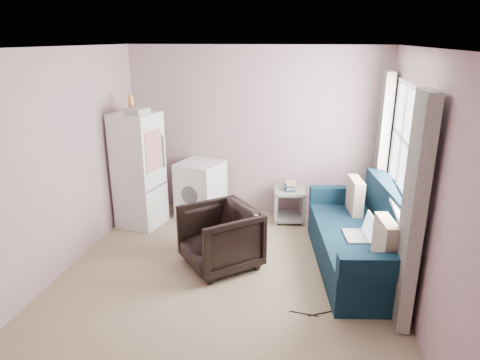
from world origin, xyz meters
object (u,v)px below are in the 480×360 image
Objects in this scene: armchair at (220,235)px; side_table at (289,203)px; fridge at (139,170)px; washing_machine at (201,188)px; sofa at (366,241)px.

side_table is (0.71, 1.49, -0.12)m from armchair.
fridge is at bearing -165.45° from armchair.
armchair is 1.57m from washing_machine.
fridge is (-1.39, 0.98, 0.42)m from armchair.
armchair is at bearing -49.35° from washing_machine.
fridge is 0.84× the size of sofa.
armchair is 1.34× the size of side_table.
armchair reaches higher than side_table.
washing_machine reaches higher than armchair.
side_table is at bearing 24.98° from fridge.
side_table is (2.09, 0.51, -0.54)m from fridge.
side_table is at bearing 114.39° from armchair.
washing_machine is (-0.63, 1.44, 0.04)m from armchair.
sofa is (2.31, -1.17, -0.10)m from washing_machine.
side_table is 0.27× the size of sofa.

